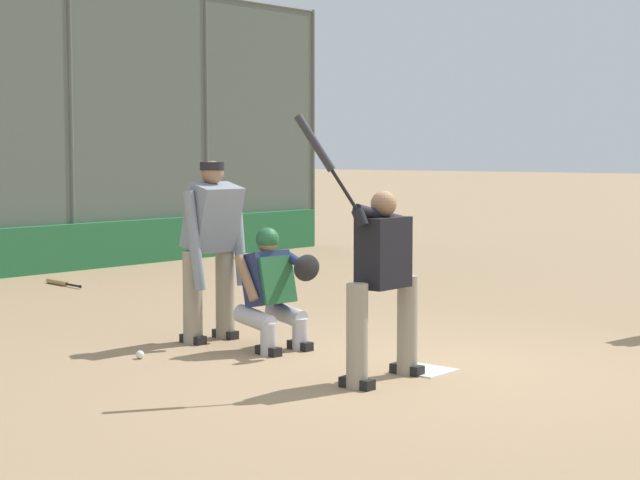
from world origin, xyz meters
The scene contains 7 objects.
ground_plane centered at (0.00, 0.00, 0.00)m, with size 160.00×160.00×0.00m, color #9E7F5B.
home_plate_marker centered at (0.00, 0.00, 0.01)m, with size 0.43×0.43×0.01m, color white.
batter_at_plate centered at (0.54, -0.04, 0.82)m, with size 1.01×0.61×2.11m.
catcher_behind_plate centered at (0.12, -1.60, 0.58)m, with size 0.60×0.73×1.13m.
umpire_home centered at (0.16, -2.36, 0.93)m, with size 0.70×0.45×1.73m.
spare_bat_near_backstop centered at (-1.52, -7.10, 0.03)m, with size 0.17×0.90×0.07m.
baseball_loose centered at (1.18, -2.21, 0.04)m, with size 0.07×0.07×0.07m, color white.
Camera 1 is at (7.23, 5.00, 1.81)m, focal length 60.00 mm.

